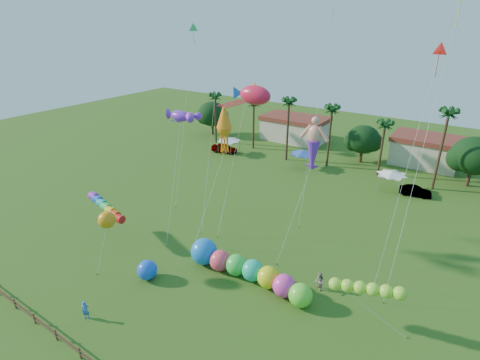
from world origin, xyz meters
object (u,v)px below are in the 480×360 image
Objects in this scene: car_b at (415,191)px; spectator_a at (85,310)px; caterpillar_inflatable at (244,269)px; spectator_b at (320,282)px; blue_ball at (147,270)px; car_a at (224,148)px.

car_b is 2.47× the size of spectator_a.
spectator_a reaches higher than car_b.
caterpillar_inflatable is (7.81, 11.44, 0.27)m from spectator_a.
caterpillar_inflatable is at bearing 16.43° from spectator_a.
spectator_a is 0.92× the size of spectator_b.
caterpillar_inflatable is at bearing 34.07° from blue_ball.
blue_ball is (15.35, -33.00, 0.14)m from car_a.
spectator_a is at bearing -124.56° from caterpillar_inflatable.
caterpillar_inflatable is at bearing -114.24° from spectator_b.
car_a is 1.15× the size of car_b.
car_b is at bearing 26.93° from spectator_a.
caterpillar_inflatable reaches higher than spectator_a.
car_b is 2.28× the size of spectator_b.
car_a is 38.86m from spectator_b.
caterpillar_inflatable reaches higher than car_b.
blue_ball is (0.34, 6.38, 0.11)m from spectator_a.
car_b is at bearing 128.13° from spectator_b.
car_b is 29.69m from caterpillar_inflatable.
spectator_b is at bearing -142.58° from car_a.
spectator_b is at bearing 28.22° from blue_ball.
car_a is 2.61× the size of spectator_b.
caterpillar_inflatable is (-9.65, -28.08, 0.43)m from car_b.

